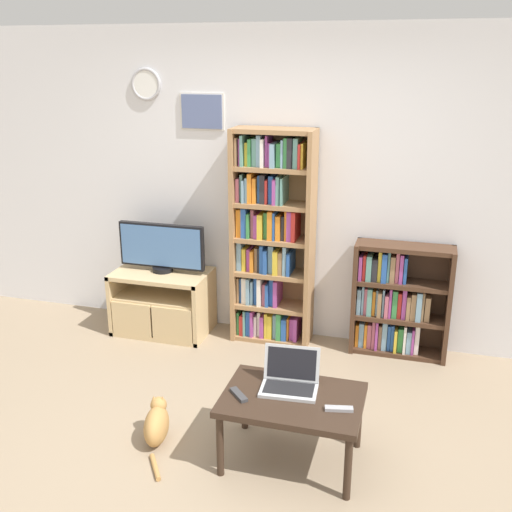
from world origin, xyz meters
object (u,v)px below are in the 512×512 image
coffee_table (292,404)px  remote_far_from_laptop (339,409)px  bookshelf_short (395,302)px  bookshelf_tall (270,239)px  laptop (290,379)px  television (162,247)px  remote_near_laptop (239,395)px  cat (157,424)px  tv_stand (162,302)px

coffee_table → remote_far_from_laptop: remote_far_from_laptop is taller
bookshelf_short → bookshelf_tall: bearing=-178.8°
laptop → television: bearing=131.9°
bookshelf_tall → bookshelf_short: 1.15m
remote_near_laptop → laptop: bearing=170.1°
television → coffee_table: television is taller
remote_near_laptop → cat: remote_near_laptop is taller
remote_near_laptop → remote_far_from_laptop: (0.59, 0.01, 0.00)m
tv_stand → coffee_table: tv_stand is taller
tv_stand → cat: tv_stand is taller
remote_near_laptop → cat: (-0.56, 0.04, -0.33)m
bookshelf_tall → bookshelf_short: size_ratio=1.94×
coffee_table → remote_near_laptop: size_ratio=5.67×
bookshelf_short → laptop: 1.62m
coffee_table → remote_far_from_laptop: (0.28, -0.07, 0.06)m
bookshelf_tall → remote_far_from_laptop: (0.84, -1.67, -0.45)m
laptop → bookshelf_tall: bearing=104.6°
tv_stand → bookshelf_tall: (0.95, 0.14, 0.62)m
television → cat: television is taller
bookshelf_tall → remote_far_from_laptop: size_ratio=10.94×
laptop → remote_near_laptop: laptop is taller
bookshelf_tall → bookshelf_short: (1.05, 0.02, -0.45)m
tv_stand → remote_far_from_laptop: (1.79, -1.53, 0.17)m
remote_near_laptop → remote_far_from_laptop: same height
television → remote_far_from_laptop: 2.39m
bookshelf_short → cat: bearing=-129.2°
coffee_table → tv_stand: bearing=135.9°
bookshelf_tall → bookshelf_short: bearing=1.2°
coffee_table → cat: coffee_table is taller
television → laptop: 2.04m
bookshelf_short → laptop: bookshelf_short is taller
tv_stand → cat: (0.64, -1.51, -0.16)m
tv_stand → coffee_table: bearing=-44.1°
bookshelf_tall → remote_near_laptop: 1.76m
television → cat: bearing=-67.7°
coffee_table → bookshelf_short: bearing=73.1°
tv_stand → coffee_table: size_ratio=1.01×
television → bookshelf_short: size_ratio=0.82×
laptop → remote_far_from_laptop: size_ratio=2.16×
television → remote_far_from_laptop: television is taller
bookshelf_tall → laptop: 1.64m
bookshelf_short → coffee_table: size_ratio=1.13×
bookshelf_short → remote_near_laptop: bearing=-115.2°
coffee_table → remote_far_from_laptop: 0.30m
laptop → cat: bearing=-174.6°
coffee_table → cat: 0.91m
tv_stand → bookshelf_tall: bookshelf_tall is taller
laptop → bookshelf_short: bearing=66.2°
bookshelf_short → coffee_table: bearing=-106.9°
bookshelf_short → remote_near_laptop: 1.88m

